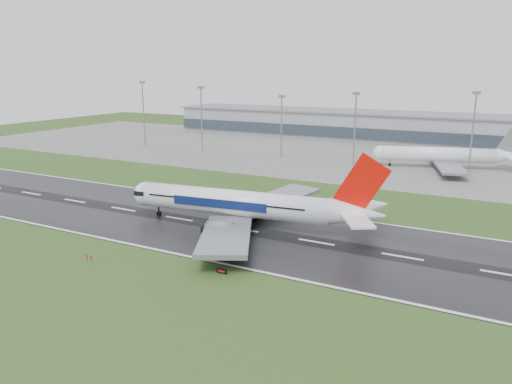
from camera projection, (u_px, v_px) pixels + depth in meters
The scene contains 12 objects.
ground at pixel (179, 219), 134.88m from camera, with size 520.00×520.00×0.00m, color #294619.
runway at pixel (179, 219), 134.87m from camera, with size 400.00×45.00×0.10m, color black.
apron at pixel (333, 153), 241.85m from camera, with size 400.00×130.00×0.08m, color slate.
terminal at pixel (368, 126), 291.40m from camera, with size 240.00×36.00×15.00m, color gray.
main_airliner at pixel (249, 189), 125.69m from camera, with size 68.25×65.00×20.15m, color white, non-canonical shape.
parked_airliner at pixel (444, 147), 202.63m from camera, with size 59.63×55.51×17.48m, color white, non-canonical shape.
runway_sign at pixel (222, 271), 98.47m from camera, with size 2.30×0.26×1.04m, color black, non-canonical shape.
floodmast_0 at pixel (144, 115), 260.96m from camera, with size 0.64×0.64×32.64m, color gray.
floodmast_1 at pixel (202, 120), 244.35m from camera, with size 0.64×0.64×30.60m, color gray.
floodmast_2 at pixel (281, 128), 224.72m from camera, with size 0.64×0.64×27.41m, color gray.
floodmast_3 at pixel (355, 130), 208.80m from camera, with size 0.64×0.64×29.40m, color gray.
floodmast_4 at pixel (472, 135), 187.64m from camera, with size 0.64×0.64×30.67m, color gray.
Camera 1 is at (79.47, -103.95, 39.60)m, focal length 34.68 mm.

